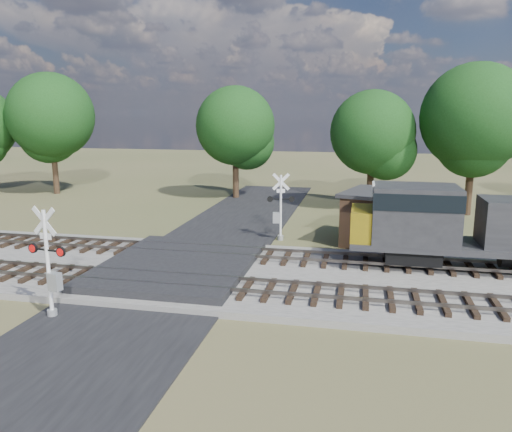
# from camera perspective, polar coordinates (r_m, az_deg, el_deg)

# --- Properties ---
(ground) EXTENTS (160.00, 160.00, 0.00)m
(ground) POSITION_cam_1_polar(r_m,az_deg,el_deg) (24.59, -9.24, -6.78)
(ground) COLOR #444F2A
(ground) RESTS_ON ground
(ballast_bed) EXTENTS (140.00, 10.00, 0.30)m
(ballast_bed) POSITION_cam_1_polar(r_m,az_deg,el_deg) (23.49, 14.84, -7.53)
(ballast_bed) COLOR gray
(ballast_bed) RESTS_ON ground
(road) EXTENTS (7.00, 60.00, 0.08)m
(road) POSITION_cam_1_polar(r_m,az_deg,el_deg) (24.58, -9.24, -6.69)
(road) COLOR black
(road) RESTS_ON ground
(crossing_panel) EXTENTS (7.00, 9.00, 0.62)m
(crossing_panel) POSITION_cam_1_polar(r_m,az_deg,el_deg) (24.94, -8.85, -5.74)
(crossing_panel) COLOR #262628
(crossing_panel) RESTS_ON ground
(track_near) EXTENTS (140.00, 2.60, 0.33)m
(track_near) POSITION_cam_1_polar(r_m,az_deg,el_deg) (21.71, -3.42, -8.01)
(track_near) COLOR black
(track_near) RESTS_ON ballast_bed
(track_far) EXTENTS (140.00, 2.60, 0.33)m
(track_far) POSITION_cam_1_polar(r_m,az_deg,el_deg) (26.33, -0.52, -4.43)
(track_far) COLOR black
(track_far) RESTS_ON ballast_bed
(crossing_signal_near) EXTENTS (1.74, 0.46, 4.35)m
(crossing_signal_near) POSITION_cam_1_polar(r_m,az_deg,el_deg) (20.48, -22.43, -6.01)
(crossing_signal_near) COLOR silver
(crossing_signal_near) RESTS_ON ground
(crossing_signal_far) EXTENTS (1.67, 0.45, 4.18)m
(crossing_signal_far) POSITION_cam_1_polar(r_m,az_deg,el_deg) (30.59, 2.68, 0.39)
(crossing_signal_far) COLOR silver
(crossing_signal_far) RESTS_ON ground
(equipment_shed) EXTENTS (5.87, 5.87, 3.19)m
(equipment_shed) POSITION_cam_1_polar(r_m,az_deg,el_deg) (30.57, 14.59, -0.22)
(equipment_shed) COLOR #4E3921
(equipment_shed) RESTS_ON ground
(treeline) EXTENTS (79.06, 11.30, 11.51)m
(treeline) POSITION_cam_1_polar(r_m,az_deg,el_deg) (41.68, 10.83, 10.44)
(treeline) COLOR black
(treeline) RESTS_ON ground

